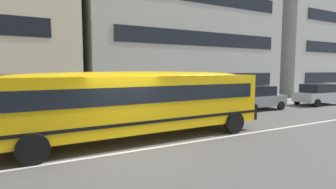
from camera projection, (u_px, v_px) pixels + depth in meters
ground_plane at (128, 152)px, 8.77m from camera, size 400.00×400.00×0.00m
sidewalk_far at (85, 118)px, 15.05m from camera, size 120.00×3.00×0.01m
lane_centreline at (128, 152)px, 8.77m from camera, size 110.00×0.16×0.01m
school_bus at (135, 99)px, 10.23m from camera, size 11.96×2.84×2.66m
parked_car_grey_by_entrance at (257, 98)px, 18.01m from camera, size 3.92×1.91×1.64m
parked_car_silver_beside_sign at (318, 94)px, 20.61m from camera, size 3.98×2.05×1.64m
apartment_block_far_right at (304, 17)px, 35.31m from camera, size 20.00×12.67×19.70m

